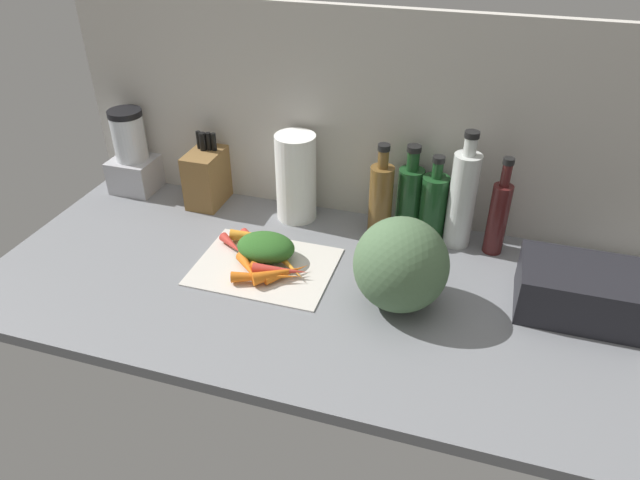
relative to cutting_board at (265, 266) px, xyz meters
The scene contains 24 objects.
ground_plane 14.81cm from the cutting_board, ahead, with size 170.00×80.00×3.00cm, color slate.
wall_back 49.21cm from the cutting_board, 68.27° to the left, with size 170.00×3.00×60.00cm, color #BCB7AD.
cutting_board is the anchor object (origin of this frame).
carrot_0 5.19cm from the cutting_board, 54.11° to the right, with size 2.94×2.94×10.02cm, color orange.
carrot_1 12.29cm from the cutting_board, 158.66° to the left, with size 2.64×2.64×10.25cm, color red.
carrot_2 5.49cm from the cutting_board, 125.37° to the right, with size 3.14×3.14×10.78cm, color orange.
carrot_3 7.54cm from the cutting_board, 65.75° to the right, with size 2.89×2.89×17.52cm, color orange.
carrot_4 11.91cm from the cutting_board, 120.81° to the left, with size 3.24×3.24×15.60cm, color orange.
carrot_5 7.72cm from the cutting_board, 39.52° to the right, with size 3.44×3.44×13.72cm, color orange.
carrot_6 8.57cm from the cutting_board, 124.77° to the left, with size 2.43×2.43×15.85cm, color red.
carrot_7 6.96cm from the cutting_board, 30.18° to the right, with size 3.31×3.31×14.23cm, color red.
carrot_8 6.06cm from the cutting_board, ahead, with size 2.78×2.78×16.30cm, color orange.
carrot_9 8.23cm from the cutting_board, 22.47° to the right, with size 2.10×2.10×12.79cm, color orange.
carrot_greens_pile 5.05cm from the cutting_board, 103.71° to the left, with size 15.80×12.15×6.68cm, color #2D6023.
winter_squash 38.38cm from the cutting_board, ahead, with size 22.50×22.24×22.94cm, color #4C6B47.
knife_block 42.17cm from the cutting_board, 136.32° to the left, with size 9.64×16.16×22.63cm.
blender_appliance 64.57cm from the cutting_board, 152.63° to the left, with size 13.72×13.72×26.86cm.
paper_towel_roll 30.34cm from the cutting_board, 91.06° to the left, with size 11.85×11.85×26.32cm, color white.
bottle_0 37.74cm from the cutting_board, 45.76° to the left, with size 6.72×6.72×27.60cm.
bottle_1 45.83cm from the cutting_board, 43.05° to the left, with size 7.24×7.24×26.26cm.
bottle_2 49.76cm from the cutting_board, 35.62° to the left, with size 7.52×7.52×24.98cm.
bottle_3 56.18cm from the cutting_board, 29.72° to the left, with size 7.44×7.44×33.56cm.
bottle_4 63.71cm from the cutting_board, 24.37° to the left, with size 5.31×5.31×28.05cm.
dish_rack 77.93cm from the cutting_board, ahead, with size 28.01×19.03×11.86cm, color black.
Camera 1 is at (36.36, -112.84, 90.01)cm, focal length 32.44 mm.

